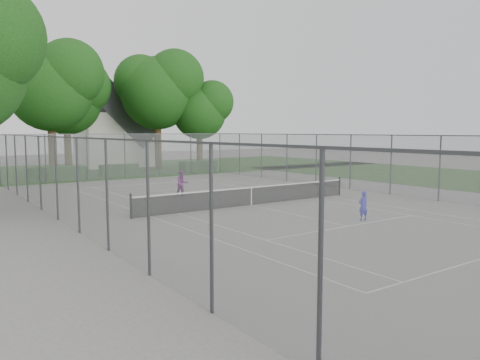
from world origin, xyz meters
TOP-DOWN VIEW (x-y plane):
  - ground at (0.00, 0.00)m, footprint 120.00×120.00m
  - grass_far at (0.00, 26.00)m, footprint 60.00×20.00m
  - grass_right at (22.00, 0.00)m, footprint 16.00×40.00m
  - court_markings at (0.00, 0.00)m, footprint 11.03×23.83m
  - tennis_net at (0.00, 0.00)m, footprint 12.87×0.10m
  - perimeter_fence at (0.00, 0.00)m, footprint 18.08×34.08m
  - tree_far_left at (-4.42, 21.03)m, footprint 7.69×7.02m
  - tree_far_midleft at (-2.29, 24.51)m, footprint 7.07×6.45m
  - tree_far_midright at (6.01, 23.30)m, footprint 8.06×7.36m
  - tree_far_right at (9.78, 21.80)m, footprint 6.07×5.54m
  - hedge_left at (-4.99, 17.82)m, footprint 4.20×1.26m
  - hedge_mid at (0.07, 18.52)m, footprint 3.13×0.89m
  - hedge_right at (7.43, 18.18)m, footprint 3.39×1.24m
  - house at (3.81, 29.28)m, footprint 7.40×5.73m
  - girl_player at (1.46, -5.91)m, footprint 0.48×0.35m
  - woman_player at (-1.44, 4.68)m, footprint 0.78×0.64m

SIDE VIEW (x-z plane):
  - ground at x=0.00m, z-range 0.00..0.00m
  - grass_far at x=0.00m, z-range 0.00..0.00m
  - grass_right at x=22.00m, z-range 0.00..0.00m
  - court_markings at x=0.00m, z-range 0.00..0.01m
  - hedge_mid at x=0.07m, z-range 0.00..0.98m
  - hedge_right at x=7.43m, z-range 0.00..1.02m
  - tennis_net at x=0.00m, z-range -0.04..1.06m
  - hedge_left at x=-4.99m, z-range 0.00..1.05m
  - girl_player at x=1.46m, z-range 0.00..1.24m
  - woman_player at x=-1.44m, z-range 0.00..1.51m
  - perimeter_fence at x=0.00m, z-range 0.05..3.57m
  - house at x=3.81m, z-range -0.90..8.31m
  - tree_far_right at x=9.78m, z-range 1.63..10.35m
  - tree_far_midleft at x=-2.29m, z-range 1.90..12.06m
  - tree_far_left at x=-4.42m, z-range 2.07..13.13m
  - tree_far_midright at x=6.01m, z-range 2.17..13.76m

